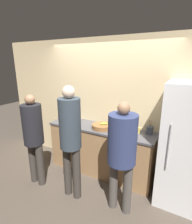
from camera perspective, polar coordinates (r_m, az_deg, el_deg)
The scene contains 12 objects.
ground_plane at distance 3.56m, azimuth -1.09°, elevation -21.18°, with size 14.00×14.00×0.00m, color #4C4238.
wall_back at distance 3.48m, azimuth 3.77°, elevation 1.80°, with size 5.20×0.06×2.60m.
counter at distance 3.54m, azimuth 1.57°, elevation -12.16°, with size 2.08×0.58×0.96m.
refrigerator at distance 2.95m, azimuth 27.23°, elevation -10.02°, with size 0.69×0.71×1.90m.
person_left at distance 3.20m, azimuth -19.75°, elevation -6.61°, with size 0.34×0.34×1.65m.
person_center at distance 2.70m, azimuth -8.35°, elevation -7.39°, with size 0.33×0.33×1.84m.
person_right at distance 2.47m, azimuth 8.47°, elevation -11.54°, with size 0.40×0.40×1.67m.
fruit_bowl at distance 3.26m, azimuth 1.86°, elevation -4.69°, with size 0.36×0.36×0.12m.
utensil_crock at distance 3.16m, azimuth 17.07°, elevation -5.63°, with size 0.12×0.12×0.24m.
bottle_clear at distance 3.60m, azimuth -6.26°, elevation -2.08°, with size 0.08×0.08×0.21m.
bottle_green at distance 3.08m, azimuth 7.61°, elevation -5.70°, with size 0.07×0.07×0.17m.
cup_yellow at distance 3.16m, azimuth 13.60°, elevation -5.75°, with size 0.08×0.08×0.10m.
Camera 1 is at (1.42, -2.45, 2.16)m, focal length 28.00 mm.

